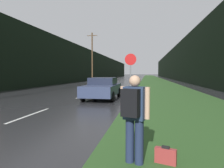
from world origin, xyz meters
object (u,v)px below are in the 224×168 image
object	(u,v)px
stop_sign	(130,73)
suitcase	(166,156)
car_passing_near	(103,88)
hitchhiker_with_backpack	(134,114)

from	to	relation	value
stop_sign	suitcase	distance (m)	8.22
stop_sign	car_passing_near	distance (m)	2.70
stop_sign	hitchhiker_with_backpack	distance (m)	8.13
hitchhiker_with_backpack	suitcase	size ratio (longest dim) A/B	4.12
suitcase	car_passing_near	distance (m)	10.01
suitcase	hitchhiker_with_backpack	bearing A→B (deg)	-152.06
suitcase	car_passing_near	size ratio (longest dim) A/B	0.09
car_passing_near	stop_sign	bearing A→B (deg)	143.70
hitchhiker_with_backpack	car_passing_near	distance (m)	9.92
stop_sign	hitchhiker_with_backpack	size ratio (longest dim) A/B	1.70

